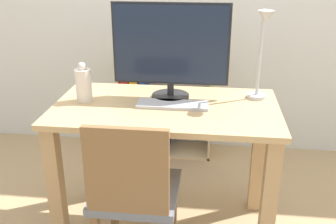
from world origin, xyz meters
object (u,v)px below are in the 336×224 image
(vase, at_px, (84,84))
(desk_lamp, at_px, (262,47))
(monitor, at_px, (171,48))
(bookshelf, at_px, (151,105))
(keyboard, at_px, (173,105))
(chair, at_px, (134,192))

(vase, bearing_deg, desk_lamp, 6.13)
(monitor, relative_size, desk_lamp, 1.28)
(bookshelf, bearing_deg, keyboard, -74.48)
(keyboard, height_order, vase, vase)
(bookshelf, bearing_deg, desk_lamp, -50.60)
(monitor, relative_size, vase, 2.88)
(chair, xyz_separation_m, bookshelf, (-0.12, 1.31, -0.08))
(monitor, relative_size, keyboard, 1.68)
(monitor, height_order, chair, monitor)
(monitor, bearing_deg, vase, -166.09)
(desk_lamp, relative_size, bookshelf, 0.52)
(keyboard, relative_size, desk_lamp, 0.76)
(desk_lamp, height_order, bookshelf, desk_lamp)
(monitor, bearing_deg, chair, -104.44)
(vase, distance_m, desk_lamp, 0.92)
(vase, distance_m, bookshelf, 1.08)
(monitor, distance_m, keyboard, 0.29)
(chair, bearing_deg, desk_lamp, 45.28)
(desk_lamp, bearing_deg, vase, -173.87)
(monitor, distance_m, vase, 0.49)
(keyboard, xyz_separation_m, bookshelf, (-0.27, 0.97, -0.39))
(desk_lamp, bearing_deg, monitor, 178.41)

